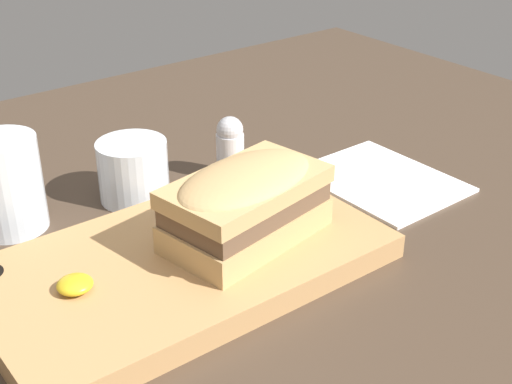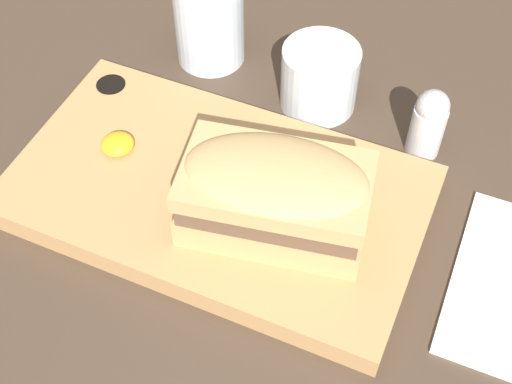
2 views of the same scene
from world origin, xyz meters
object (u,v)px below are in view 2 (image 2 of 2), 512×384
object	(u,v)px
sandwich	(275,193)
water_glass	(209,24)
serving_board	(217,194)
salt_shaker	(429,122)
wine_glass	(319,80)

from	to	relation	value
sandwich	water_glass	size ratio (longest dim) A/B	1.67
serving_board	salt_shaker	bearing A→B (deg)	41.69
sandwich	wine_glass	bearing A→B (deg)	97.89
sandwich	water_glass	distance (cm)	25.71
serving_board	sandwich	size ratio (longest dim) A/B	2.21
sandwich	salt_shaker	distance (cm)	18.48
wine_glass	salt_shaker	distance (cm)	12.10
sandwich	wine_glass	world-z (taller)	sandwich
serving_board	water_glass	size ratio (longest dim) A/B	3.70
sandwich	water_glass	xyz separation A→B (cm)	(-15.98, 20.04, -2.07)
wine_glass	salt_shaker	xyz separation A→B (cm)	(11.87, -2.17, 0.82)
water_glass	salt_shaker	world-z (taller)	water_glass
sandwich	water_glass	world-z (taller)	water_glass
sandwich	water_glass	bearing A→B (deg)	128.56
salt_shaker	wine_glass	bearing A→B (deg)	169.66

